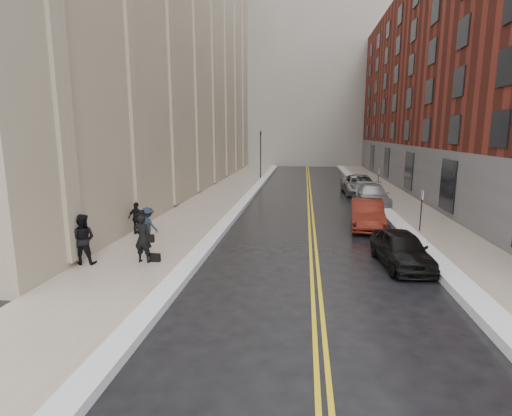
% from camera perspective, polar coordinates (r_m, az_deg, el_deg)
% --- Properties ---
extents(ground, '(160.00, 160.00, 0.00)m').
position_cam_1_polar(ground, '(13.61, -2.18, -11.09)').
color(ground, black).
rests_on(ground, ground).
extents(sidewalk_left, '(4.00, 64.00, 0.15)m').
position_cam_1_polar(sidewalk_left, '(29.63, -5.94, 1.02)').
color(sidewalk_left, gray).
rests_on(sidewalk_left, ground).
extents(sidewalk_right, '(3.00, 64.00, 0.15)m').
position_cam_1_polar(sidewalk_right, '(29.74, 20.35, 0.44)').
color(sidewalk_right, gray).
rests_on(sidewalk_right, ground).
extents(lane_stripe_a, '(0.12, 64.00, 0.01)m').
position_cam_1_polar(lane_stripe_a, '(28.92, 7.48, 0.60)').
color(lane_stripe_a, gold).
rests_on(lane_stripe_a, ground).
extents(lane_stripe_b, '(0.12, 64.00, 0.01)m').
position_cam_1_polar(lane_stripe_b, '(28.92, 7.96, 0.59)').
color(lane_stripe_b, gold).
rests_on(lane_stripe_b, ground).
extents(snow_ridge_left, '(0.70, 60.80, 0.26)m').
position_cam_1_polar(snow_ridge_left, '(29.20, -1.53, 1.04)').
color(snow_ridge_left, white).
rests_on(snow_ridge_left, ground).
extents(snow_ridge_right, '(0.85, 60.80, 0.30)m').
position_cam_1_polar(snow_ridge_right, '(29.35, 16.84, 0.67)').
color(snow_ridge_right, white).
rests_on(snow_ridge_right, ground).
extents(building_right, '(14.00, 50.00, 18.00)m').
position_cam_1_polar(building_right, '(38.90, 31.47, 15.06)').
color(building_right, maroon).
rests_on(building_right, ground).
extents(tower_far_right, '(22.00, 18.00, 44.00)m').
position_cam_1_polar(tower_far_right, '(81.17, 16.47, 22.41)').
color(tower_far_right, slate).
rests_on(tower_far_right, ground).
extents(tower_far_left, '(22.00, 18.00, 60.00)m').
position_cam_1_polar(tower_far_left, '(89.18, -2.76, 27.01)').
color(tower_far_left, slate).
rests_on(tower_far_left, ground).
extents(traffic_signal, '(0.18, 0.15, 5.20)m').
position_cam_1_polar(traffic_signal, '(42.77, 0.67, 8.13)').
color(traffic_signal, black).
rests_on(traffic_signal, ground).
extents(parking_sign_near, '(0.06, 0.35, 2.23)m').
position_cam_1_polar(parking_sign_near, '(21.62, 22.55, 0.06)').
color(parking_sign_near, black).
rests_on(parking_sign_near, ground).
extents(parking_sign_far, '(0.06, 0.35, 2.23)m').
position_cam_1_polar(parking_sign_far, '(33.21, 17.07, 3.89)').
color(parking_sign_far, black).
rests_on(parking_sign_far, ground).
extents(car_black, '(2.00, 4.17, 1.37)m').
position_cam_1_polar(car_black, '(16.30, 20.05, -5.48)').
color(car_black, black).
rests_on(car_black, ground).
extents(car_maroon, '(2.02, 4.76, 1.53)m').
position_cam_1_polar(car_maroon, '(22.13, 15.57, -0.84)').
color(car_maroon, '#4D150D').
rests_on(car_maroon, ground).
extents(car_silver_near, '(2.25, 5.15, 1.47)m').
position_cam_1_polar(car_silver_near, '(28.88, 16.33, 1.72)').
color(car_silver_near, '#A8AAB0').
rests_on(car_silver_near, ground).
extents(car_silver_far, '(2.80, 5.78, 1.58)m').
position_cam_1_polar(car_silver_far, '(34.17, 14.62, 3.25)').
color(car_silver_far, gray).
rests_on(car_silver_far, ground).
extents(pedestrian_main, '(0.72, 0.49, 1.90)m').
position_cam_1_polar(pedestrian_main, '(15.83, -15.86, -4.16)').
color(pedestrian_main, black).
rests_on(pedestrian_main, sidewalk_left).
extents(pedestrian_a, '(1.01, 0.83, 1.92)m').
position_cam_1_polar(pedestrian_a, '(16.40, -23.51, -4.10)').
color(pedestrian_a, black).
rests_on(pedestrian_a, sidewalk_left).
extents(pedestrian_b, '(1.20, 0.98, 1.62)m').
position_cam_1_polar(pedestrian_b, '(18.63, -15.16, -2.35)').
color(pedestrian_b, '#19212E').
rests_on(pedestrian_b, sidewalk_left).
extents(pedestrian_c, '(0.98, 0.54, 1.58)m').
position_cam_1_polar(pedestrian_c, '(20.28, -16.65, -1.42)').
color(pedestrian_c, black).
rests_on(pedestrian_c, sidewalk_left).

